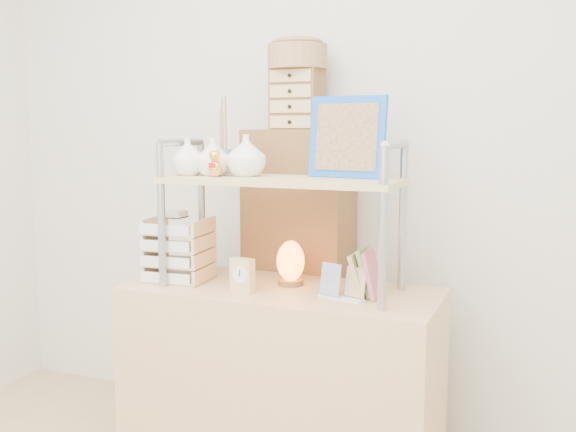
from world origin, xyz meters
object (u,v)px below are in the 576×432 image
salt_lamp (291,262)px  desk (281,382)px  cabinet (299,284)px  letter_tray (177,252)px

salt_lamp → desk: bearing=-102.5°
cabinet → letter_tray: size_ratio=4.82×
letter_tray → salt_lamp: (0.45, 0.10, -0.02)m
desk → cabinet: (-0.07, 0.37, 0.30)m
desk → cabinet: 0.48m
desk → cabinet: bearing=101.4°
letter_tray → desk: bearing=4.7°
letter_tray → salt_lamp: size_ratio=1.60×
desk → salt_lamp: bearing=77.5°
cabinet → salt_lamp: (0.09, -0.31, 0.16)m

